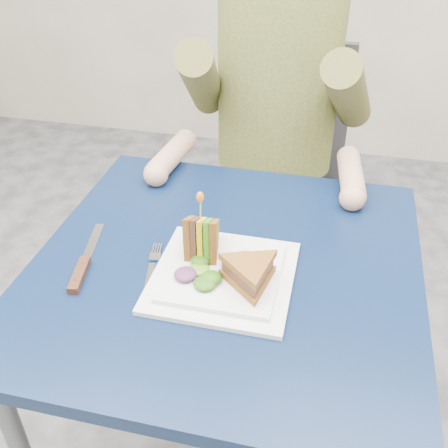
% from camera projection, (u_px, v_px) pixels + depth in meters
% --- Properties ---
extents(table, '(0.75, 0.75, 0.73)m').
position_uv_depth(table, '(226.00, 292.00, 1.07)').
color(table, black).
rests_on(table, ground).
extents(chair, '(0.42, 0.40, 0.93)m').
position_uv_depth(chair, '(276.00, 168.00, 1.73)').
color(chair, '#47474C').
rests_on(chair, ground).
extents(diner, '(0.54, 0.59, 0.74)m').
position_uv_depth(diner, '(278.00, 67.00, 1.42)').
color(diner, brown).
rests_on(diner, chair).
extents(plate, '(0.26, 0.26, 0.02)m').
position_uv_depth(plate, '(223.00, 275.00, 0.98)').
color(plate, white).
rests_on(plate, table).
extents(sandwich_flat, '(0.18, 0.18, 0.05)m').
position_uv_depth(sandwich_flat, '(250.00, 273.00, 0.93)').
color(sandwich_flat, brown).
rests_on(sandwich_flat, plate).
extents(sandwich_upright, '(0.09, 0.14, 0.14)m').
position_uv_depth(sandwich_upright, '(201.00, 238.00, 1.00)').
color(sandwich_upright, brown).
rests_on(sandwich_upright, plate).
extents(fork, '(0.05, 0.18, 0.01)m').
position_uv_depth(fork, '(151.00, 274.00, 0.99)').
color(fork, silver).
rests_on(fork, table).
extents(knife, '(0.06, 0.22, 0.02)m').
position_uv_depth(knife, '(82.00, 268.00, 1.00)').
color(knife, silver).
rests_on(knife, table).
extents(toothpick, '(0.01, 0.01, 0.06)m').
position_uv_depth(toothpick, '(201.00, 210.00, 0.96)').
color(toothpick, tan).
rests_on(toothpick, sandwich_upright).
extents(toothpick_frill, '(0.01, 0.01, 0.02)m').
position_uv_depth(toothpick_frill, '(200.00, 197.00, 0.95)').
color(toothpick_frill, orange).
rests_on(toothpick_frill, sandwich_upright).
extents(lettuce_spill, '(0.15, 0.13, 0.02)m').
position_uv_depth(lettuce_spill, '(227.00, 263.00, 0.98)').
color(lettuce_spill, '#337A14').
rests_on(lettuce_spill, plate).
extents(onion_ring, '(0.04, 0.04, 0.02)m').
position_uv_depth(onion_ring, '(232.00, 264.00, 0.97)').
color(onion_ring, '#9E4C7A').
rests_on(onion_ring, plate).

